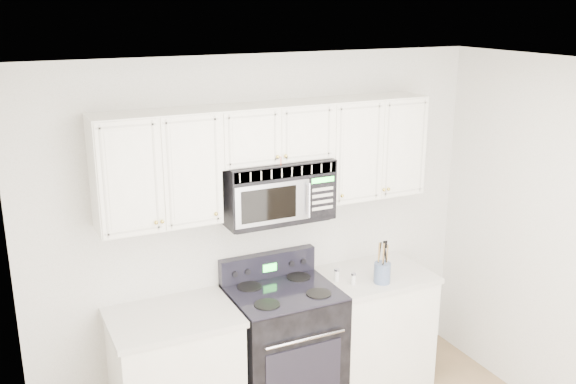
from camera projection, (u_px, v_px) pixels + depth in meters
room at (397, 334)px, 3.30m from camera, size 3.51×3.51×2.61m
base_cabinet_left at (176, 379)px, 4.46m from camera, size 0.86×0.65×0.92m
base_cabinet_right at (371, 330)px, 5.12m from camera, size 0.86×0.65×0.92m
range at (283, 346)px, 4.77m from camera, size 0.77×0.70×1.12m
upper_cabinets at (270, 152)px, 4.49m from camera, size 2.44×0.37×0.75m
microwave at (275, 189)px, 4.54m from camera, size 0.78×0.44×0.43m
utensil_crock at (382, 272)px, 4.79m from camera, size 0.12×0.12×0.33m
shaker_salt at (353, 279)px, 4.77m from camera, size 0.04×0.04×0.09m
shaker_pepper at (337, 275)px, 4.83m from camera, size 0.04×0.04×0.10m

